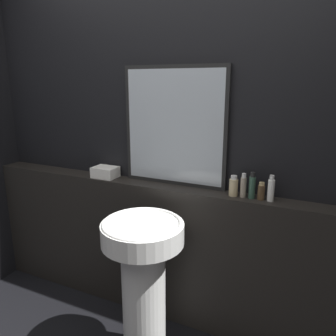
% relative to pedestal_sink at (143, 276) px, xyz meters
% --- Properties ---
extents(wall_back, '(8.00, 0.06, 2.50)m').
position_rel_pedestal_sink_xyz_m(wall_back, '(-0.08, 0.54, 0.68)').
color(wall_back, black).
rests_on(wall_back, ground_plane).
extents(vanity_counter, '(2.94, 0.17, 0.99)m').
position_rel_pedestal_sink_xyz_m(vanity_counter, '(-0.08, 0.43, -0.07)').
color(vanity_counter, black).
rests_on(vanity_counter, ground_plane).
extents(pedestal_sink, '(0.48, 0.48, 0.91)m').
position_rel_pedestal_sink_xyz_m(pedestal_sink, '(0.00, 0.00, 0.00)').
color(pedestal_sink, white).
rests_on(pedestal_sink, ground_plane).
extents(mirror, '(0.73, 0.03, 0.79)m').
position_rel_pedestal_sink_xyz_m(mirror, '(-0.02, 0.49, 0.83)').
color(mirror, black).
rests_on(mirror, vanity_counter).
extents(towel_stack, '(0.18, 0.14, 0.08)m').
position_rel_pedestal_sink_xyz_m(towel_stack, '(-0.55, 0.43, 0.47)').
color(towel_stack, white).
rests_on(towel_stack, vanity_counter).
extents(shampoo_bottle, '(0.05, 0.05, 0.13)m').
position_rel_pedestal_sink_xyz_m(shampoo_bottle, '(0.41, 0.43, 0.49)').
color(shampoo_bottle, '#C6B284').
rests_on(shampoo_bottle, vanity_counter).
extents(conditioner_bottle, '(0.04, 0.04, 0.15)m').
position_rel_pedestal_sink_xyz_m(conditioner_bottle, '(0.47, 0.43, 0.50)').
color(conditioner_bottle, gray).
rests_on(conditioner_bottle, vanity_counter).
extents(lotion_bottle, '(0.04, 0.04, 0.16)m').
position_rel_pedestal_sink_xyz_m(lotion_bottle, '(0.52, 0.43, 0.50)').
color(lotion_bottle, '#2D4C3D').
rests_on(lotion_bottle, vanity_counter).
extents(body_wash_bottle, '(0.04, 0.04, 0.11)m').
position_rel_pedestal_sink_xyz_m(body_wash_bottle, '(0.58, 0.43, 0.48)').
color(body_wash_bottle, '#4C3823').
rests_on(body_wash_bottle, vanity_counter).
extents(hand_soap_bottle, '(0.04, 0.04, 0.16)m').
position_rel_pedestal_sink_xyz_m(hand_soap_bottle, '(0.63, 0.43, 0.50)').
color(hand_soap_bottle, white).
rests_on(hand_soap_bottle, vanity_counter).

